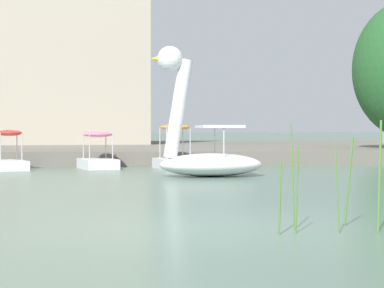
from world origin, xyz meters
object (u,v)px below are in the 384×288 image
at_px(pedal_boat_pink, 98,156).
at_px(pedal_boat_red, 9,158).
at_px(swan_boat, 204,147).
at_px(pedal_boat_orange, 175,155).

relative_size(pedal_boat_pink, pedal_boat_red, 0.96).
bearing_deg(pedal_boat_pink, swan_boat, -57.75).
xyz_separation_m(swan_boat, pedal_boat_orange, (-0.31, 4.50, -0.38)).
height_order(swan_boat, pedal_boat_red, swan_boat).
distance_m(swan_boat, pedal_boat_orange, 4.53).
bearing_deg(pedal_boat_red, swan_boat, -35.59).
bearing_deg(swan_boat, pedal_boat_orange, 93.92).
distance_m(pedal_boat_orange, pedal_boat_red, 5.66).
bearing_deg(pedal_boat_orange, pedal_boat_red, -177.65).
bearing_deg(pedal_boat_orange, pedal_boat_pink, 175.09).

